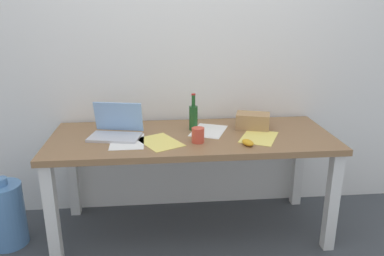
% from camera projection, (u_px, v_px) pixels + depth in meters
% --- Properties ---
extents(ground_plane, '(8.00, 8.00, 0.00)m').
position_uv_depth(ground_plane, '(192.00, 229.00, 2.76)').
color(ground_plane, '#42474C').
extents(back_wall, '(5.20, 0.08, 2.60)m').
position_uv_depth(back_wall, '(186.00, 41.00, 2.76)').
color(back_wall, white).
rests_on(back_wall, ground).
extents(desk, '(1.87, 0.73, 0.72)m').
position_uv_depth(desk, '(192.00, 148.00, 2.57)').
color(desk, olive).
rests_on(desk, ground).
extents(laptop_left, '(0.36, 0.29, 0.22)m').
position_uv_depth(laptop_left, '(116.00, 129.00, 2.49)').
color(laptop_left, silver).
rests_on(laptop_left, desk).
extents(beer_bottle, '(0.06, 0.06, 0.26)m').
position_uv_depth(beer_bottle, '(193.00, 117.00, 2.62)').
color(beer_bottle, '#1E5123').
rests_on(beer_bottle, desk).
extents(computer_mouse, '(0.08, 0.11, 0.03)m').
position_uv_depth(computer_mouse, '(248.00, 143.00, 2.35)').
color(computer_mouse, gold).
rests_on(computer_mouse, desk).
extents(cardboard_box, '(0.26, 0.20, 0.11)m').
position_uv_depth(cardboard_box, '(253.00, 121.00, 2.66)').
color(cardboard_box, tan).
rests_on(cardboard_box, desk).
extents(coffee_mug, '(0.08, 0.08, 0.09)m').
position_uv_depth(coffee_mug, '(198.00, 135.00, 2.39)').
color(coffee_mug, '#D84C38').
rests_on(coffee_mug, desk).
extents(paper_sheet_near_back, '(0.31, 0.35, 0.00)m').
position_uv_depth(paper_sheet_near_back, '(209.00, 131.00, 2.62)').
color(paper_sheet_near_back, white).
rests_on(paper_sheet_near_back, desk).
extents(paper_yellow_folder, '(0.32, 0.36, 0.00)m').
position_uv_depth(paper_yellow_folder, '(160.00, 142.00, 2.41)').
color(paper_yellow_folder, '#F4E06B').
rests_on(paper_yellow_folder, desk).
extents(paper_sheet_front_left, '(0.21, 0.30, 0.00)m').
position_uv_depth(paper_sheet_front_left, '(127.00, 142.00, 2.41)').
color(paper_sheet_front_left, white).
rests_on(paper_sheet_front_left, desk).
extents(paper_sheet_front_right, '(0.32, 0.36, 0.00)m').
position_uv_depth(paper_sheet_front_right, '(259.00, 137.00, 2.49)').
color(paper_sheet_front_right, '#F4E06B').
rests_on(paper_sheet_front_right, desk).
extents(water_cooler_jug, '(0.24, 0.24, 0.49)m').
position_uv_depth(water_cooler_jug, '(6.00, 214.00, 2.53)').
color(water_cooler_jug, '#598CC6').
rests_on(water_cooler_jug, ground).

